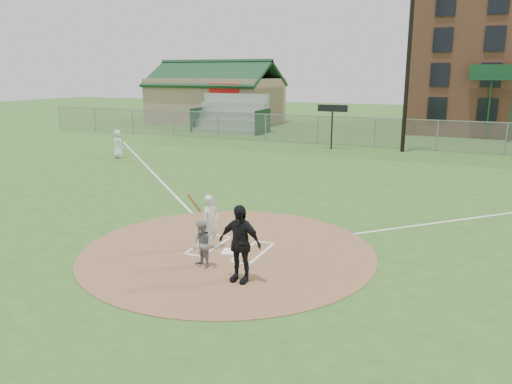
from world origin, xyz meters
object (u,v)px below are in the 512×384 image
at_px(home_plate, 231,252).
at_px(umpire, 240,243).
at_px(catcher, 202,245).
at_px(ondeck_player, 118,144).
at_px(batter_at_plate, 211,222).

height_order(home_plate, umpire, umpire).
bearing_deg(catcher, home_plate, 106.59).
distance_m(catcher, umpire, 1.37).
bearing_deg(catcher, umpire, 7.44).
bearing_deg(umpire, ondeck_player, 140.63).
relative_size(home_plate, umpire, 0.25).
xyz_separation_m(catcher, batter_at_plate, (-0.49, 1.35, 0.18)).
xyz_separation_m(ondeck_player, batter_at_plate, (12.71, -11.70, -0.02)).
bearing_deg(home_plate, umpire, -57.01).
relative_size(catcher, batter_at_plate, 0.70).
bearing_deg(batter_at_plate, ondeck_player, 137.38).
height_order(home_plate, batter_at_plate, batter_at_plate).
bearing_deg(batter_at_plate, catcher, -70.14).
xyz_separation_m(home_plate, ondeck_player, (-13.38, 11.77, 0.80)).
bearing_deg(ondeck_player, batter_at_plate, 160.21).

